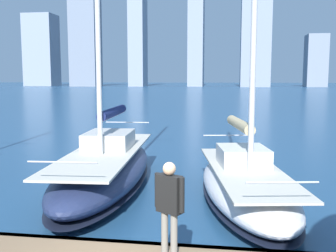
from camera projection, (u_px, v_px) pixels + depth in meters
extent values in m
cube|color=#473828|center=(135.00, 245.00, 7.45)|extent=(28.00, 0.16, 0.10)
cube|color=gray|center=(316.00, 61.00, 161.60)|extent=(8.16, 9.48, 21.28)
cube|color=#8791A0|center=(256.00, 42.00, 160.06)|extent=(11.85, 10.52, 36.65)
cube|color=#8994A3|center=(196.00, 32.00, 168.72)|extent=(6.48, 11.19, 46.51)
cube|color=#8C96A5|center=(138.00, 27.00, 168.84)|extent=(6.50, 10.60, 50.78)
cube|color=gray|center=(85.00, 35.00, 169.69)|extent=(11.65, 10.39, 44.21)
cube|color=#8D97A6|center=(42.00, 50.00, 180.18)|extent=(13.40, 11.24, 32.31)
ellipsoid|color=white|center=(245.00, 187.00, 11.52)|extent=(3.54, 7.59, 1.01)
ellipsoid|color=black|center=(245.00, 196.00, 11.55)|extent=(3.56, 7.63, 0.10)
cube|color=beige|center=(246.00, 169.00, 11.45)|extent=(2.98, 6.66, 0.06)
cube|color=silver|center=(243.00, 156.00, 11.85)|extent=(1.65, 1.82, 0.55)
cylinder|color=silver|center=(240.00, 128.00, 12.30)|extent=(0.64, 3.04, 0.12)
cylinder|color=#C6B284|center=(240.00, 125.00, 12.29)|extent=(0.80, 2.84, 0.32)
cylinder|color=silver|center=(282.00, 182.00, 8.06)|extent=(1.50, 0.30, 0.04)
cylinder|color=silver|center=(227.00, 135.00, 14.65)|extent=(1.73, 0.34, 0.04)
ellipsoid|color=navy|center=(106.00, 171.00, 13.10)|extent=(3.10, 9.02, 1.24)
ellipsoid|color=black|center=(106.00, 181.00, 13.15)|extent=(3.12, 9.07, 0.10)
cube|color=beige|center=(106.00, 151.00, 13.02)|extent=(2.58, 7.93, 0.06)
cube|color=silver|center=(109.00, 140.00, 13.51)|extent=(1.63, 2.05, 0.55)
cylinder|color=silver|center=(113.00, 116.00, 14.08)|extent=(0.37, 3.73, 0.12)
cylinder|color=navy|center=(113.00, 112.00, 14.06)|extent=(0.55, 3.44, 0.32)
cylinder|color=silver|center=(62.00, 162.00, 8.92)|extent=(1.63, 0.15, 0.04)
cylinder|color=silver|center=(127.00, 122.00, 16.91)|extent=(1.88, 0.17, 0.04)
cylinder|color=gray|center=(174.00, 236.00, 6.75)|extent=(0.12, 0.12, 0.79)
cylinder|color=gray|center=(165.00, 233.00, 6.87)|extent=(0.12, 0.12, 0.79)
cube|color=black|center=(169.00, 194.00, 6.73)|extent=(0.49, 0.38, 0.66)
cylinder|color=black|center=(182.00, 195.00, 6.57)|extent=(0.10, 0.10, 0.60)
cylinder|color=black|center=(157.00, 190.00, 6.88)|extent=(0.10, 0.10, 0.60)
sphere|color=tan|center=(169.00, 169.00, 6.67)|extent=(0.22, 0.22, 0.22)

